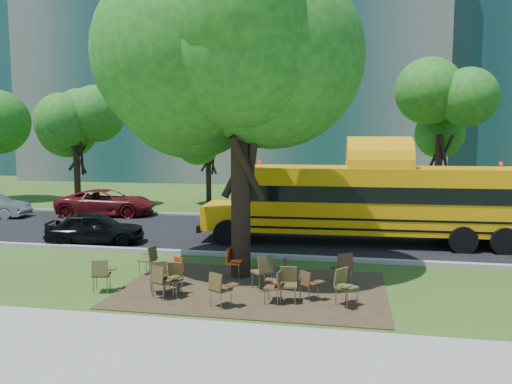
% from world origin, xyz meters
% --- Properties ---
extents(ground, '(160.00, 160.00, 0.00)m').
position_xyz_m(ground, '(0.00, 0.00, 0.00)').
color(ground, '#2D4816').
rests_on(ground, ground).
extents(sidewalk, '(60.00, 4.00, 0.04)m').
position_xyz_m(sidewalk, '(0.00, -5.00, 0.02)').
color(sidewalk, gray).
rests_on(sidewalk, ground).
extents(dirt_patch, '(7.00, 4.50, 0.03)m').
position_xyz_m(dirt_patch, '(1.00, -0.50, 0.01)').
color(dirt_patch, '#382819').
rests_on(dirt_patch, ground).
extents(asphalt_road, '(80.00, 8.00, 0.04)m').
position_xyz_m(asphalt_road, '(0.00, 7.00, 0.02)').
color(asphalt_road, black).
rests_on(asphalt_road, ground).
extents(kerb_near, '(80.00, 0.25, 0.14)m').
position_xyz_m(kerb_near, '(0.00, 3.00, 0.07)').
color(kerb_near, gray).
rests_on(kerb_near, ground).
extents(kerb_far, '(80.00, 0.25, 0.14)m').
position_xyz_m(kerb_far, '(0.00, 11.10, 0.07)').
color(kerb_far, gray).
rests_on(kerb_far, ground).
extents(building_main, '(38.00, 16.00, 22.00)m').
position_xyz_m(building_main, '(-8.00, 36.00, 11.00)').
color(building_main, slate).
rests_on(building_main, ground).
extents(bg_tree_0, '(5.20, 5.20, 7.18)m').
position_xyz_m(bg_tree_0, '(-12.00, 13.00, 4.57)').
color(bg_tree_0, black).
rests_on(bg_tree_0, ground).
extents(bg_tree_2, '(4.80, 4.80, 6.62)m').
position_xyz_m(bg_tree_2, '(-5.00, 16.00, 4.21)').
color(bg_tree_2, black).
rests_on(bg_tree_2, ground).
extents(bg_tree_3, '(5.60, 5.60, 7.84)m').
position_xyz_m(bg_tree_3, '(8.00, 14.00, 5.03)').
color(bg_tree_3, black).
rests_on(bg_tree_3, ground).
extents(main_tree, '(7.20, 7.20, 8.91)m').
position_xyz_m(main_tree, '(0.42, 0.65, 5.29)').
color(main_tree, black).
rests_on(main_tree, ground).
extents(school_bus, '(12.11, 3.15, 2.94)m').
position_xyz_m(school_bus, '(4.41, 6.00, 1.70)').
color(school_bus, '#ED9B07').
rests_on(school_bus, ground).
extents(chair_0, '(0.61, 0.65, 0.89)m').
position_xyz_m(chair_0, '(-2.84, -1.48, 0.55)').
color(chair_0, '#4A4620').
rests_on(chair_0, ground).
extents(chair_1, '(0.72, 0.57, 0.88)m').
position_xyz_m(chair_1, '(-1.06, -1.76, 0.54)').
color(chair_1, '#463B1E').
rests_on(chair_1, ground).
extents(chair_2, '(0.62, 0.74, 0.92)m').
position_xyz_m(chair_2, '(-1.28, -1.40, 0.57)').
color(chair_2, '#473D1F').
rests_on(chair_2, ground).
extents(chair_3, '(0.59, 0.51, 0.87)m').
position_xyz_m(chair_3, '(-0.92, -1.43, 0.54)').
color(chair_3, '#463C1E').
rests_on(chair_3, ground).
extents(chair_4, '(0.74, 0.58, 0.88)m').
position_xyz_m(chair_4, '(0.52, -2.10, 0.55)').
color(chair_4, '#4A341A').
rests_on(chair_4, ground).
extents(chair_5, '(0.59, 0.58, 0.90)m').
position_xyz_m(chair_5, '(2.03, -1.40, 0.55)').
color(chair_5, '#4B4220').
rests_on(chair_5, ground).
extents(chair_6, '(0.49, 0.60, 0.83)m').
position_xyz_m(chair_6, '(1.76, -1.56, 0.51)').
color(chair_6, '#51311D').
rests_on(chair_6, ground).
extents(chair_7, '(0.67, 0.53, 0.78)m').
position_xyz_m(chair_7, '(2.54, -1.18, 0.48)').
color(chair_7, '#4E311C').
rests_on(chair_7, ground).
extents(chair_8, '(0.52, 0.65, 0.88)m').
position_xyz_m(chair_8, '(-2.28, 0.32, 0.55)').
color(chair_8, brown).
rests_on(chair_8, ground).
extents(chair_9, '(0.69, 0.54, 0.81)m').
position_xyz_m(chair_9, '(-1.15, -0.61, 0.50)').
color(chair_9, '#A53511').
rests_on(chair_9, ground).
extents(chair_10, '(0.52, 0.61, 0.88)m').
position_xyz_m(chair_10, '(0.22, 0.47, 0.55)').
color(chair_10, '#D35716').
rests_on(chair_10, ground).
extents(chair_11, '(0.65, 0.82, 0.97)m').
position_xyz_m(chair_11, '(1.30, -0.50, 0.60)').
color(chair_11, brown).
rests_on(chair_11, ground).
extents(chair_12, '(0.49, 0.58, 0.83)m').
position_xyz_m(chair_12, '(1.90, -0.23, 0.51)').
color(chair_12, '#494620').
rests_on(chair_12, ground).
extents(chair_13, '(0.65, 0.79, 0.96)m').
position_xyz_m(chair_13, '(3.38, 0.21, 0.59)').
color(chair_13, '#432818').
rests_on(chair_13, ground).
extents(chair_14, '(0.63, 0.79, 0.92)m').
position_xyz_m(chair_14, '(3.42, -1.39, 0.57)').
color(chair_14, '#4C4921').
rests_on(chair_14, ground).
extents(black_car, '(3.84, 2.18, 1.23)m').
position_xyz_m(black_car, '(-5.98, 3.98, 0.62)').
color(black_car, black).
rests_on(black_car, ground).
extents(bg_car_red, '(5.24, 3.00, 1.38)m').
position_xyz_m(bg_car_red, '(-8.83, 10.36, 0.69)').
color(bg_car_red, '#550E11').
rests_on(bg_car_red, ground).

